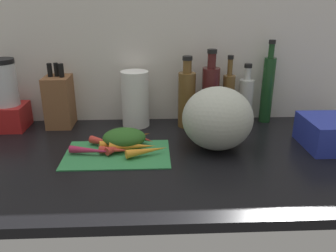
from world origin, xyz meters
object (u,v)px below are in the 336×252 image
object	(u,v)px
bottle_3	(245,99)
bottle_4	(267,88)
carrot_2	(133,146)
carrot_5	(129,138)
knife_block	(60,101)
blender_appliance	(6,100)
winter_squash	(217,118)
dish_rack	(335,133)
carrot_0	(92,151)
carrot_1	(116,150)
carrot_3	(109,143)
bottle_0	(187,98)
paper_towel_roll	(135,99)
carrot_4	(142,138)
bottle_2	(228,98)
bottle_1	(210,95)
carrot_7	(120,144)
cutting_board	(117,154)
carrot_9	(147,151)
carrot_6	(117,143)

from	to	relation	value
bottle_3	bottle_4	distance (cm)	10.62
carrot_2	carrot_5	size ratio (longest dim) A/B	0.95
carrot_5	knife_block	distance (cm)	38.19
carrot_5	blender_appliance	xyz separation A→B (cm)	(-51.06, 18.61, 10.08)
winter_squash	dish_rack	size ratio (longest dim) A/B	1.12
carrot_0	dish_rack	bearing A→B (deg)	2.91
carrot_1	carrot_3	world-z (taller)	carrot_3
bottle_0	bottle_3	size ratio (longest dim) A/B	1.15
carrot_0	bottle_0	xyz separation A→B (cm)	(35.39, 28.45, 10.42)
carrot_3	paper_towel_roll	world-z (taller)	paper_towel_roll
carrot_0	bottle_4	size ratio (longest dim) A/B	0.45
carrot_4	bottle_2	bearing A→B (deg)	29.93
carrot_1	winter_squash	size ratio (longest dim) A/B	0.45
carrot_2	knife_block	xyz separation A→B (cm)	(-32.04, 29.88, 8.34)
carrot_4	bottle_3	bearing A→B (deg)	26.27
bottle_3	carrot_2	bearing A→B (deg)	-147.78
blender_appliance	bottle_3	size ratio (longest dim) A/B	1.13
bottle_1	bottle_3	size ratio (longest dim) A/B	1.25
carrot_7	bottle_1	xyz separation A→B (cm)	(36.17, 23.12, 11.62)
carrot_2	carrot_1	bearing A→B (deg)	-161.73
bottle_4	carrot_5	bearing A→B (deg)	-158.91
winter_squash	cutting_board	bearing A→B (deg)	-171.91
carrot_2	paper_towel_roll	size ratio (longest dim) A/B	0.69
blender_appliance	bottle_0	bearing A→B (deg)	-0.37
paper_towel_roll	carrot_0	bearing A→B (deg)	-114.62
blender_appliance	carrot_4	bearing A→B (deg)	-18.86
carrot_1	bottle_2	distance (cm)	55.65
carrot_9	paper_towel_roll	size ratio (longest dim) A/B	0.63
carrot_3	dish_rack	distance (cm)	82.67
carrot_0	carrot_1	bearing A→B (deg)	0.74
cutting_board	bottle_3	world-z (taller)	bottle_3
carrot_7	bottle_0	size ratio (longest dim) A/B	0.41
knife_block	bottle_1	bearing A→B (deg)	-2.97
paper_towel_roll	bottle_2	bearing A→B (deg)	0.95
carrot_3	carrot_9	size ratio (longest dim) A/B	1.09
bottle_3	dish_rack	bearing A→B (deg)	-46.07
bottle_4	dish_rack	bearing A→B (deg)	-59.25
bottle_3	bottle_4	xyz separation A→B (cm)	(9.48, 1.02, 4.67)
carrot_1	carrot_5	world-z (taller)	carrot_5
carrot_1	paper_towel_roll	bearing A→B (deg)	79.16
carrot_2	carrot_6	world-z (taller)	carrot_2
carrot_9	cutting_board	bearing A→B (deg)	169.80
cutting_board	paper_towel_roll	distance (cm)	32.41
paper_towel_roll	bottle_4	size ratio (longest dim) A/B	0.66
bottle_0	bottle_2	xyz separation A→B (cm)	(18.04, 2.52, -1.00)
carrot_4	carrot_9	xyz separation A→B (cm)	(2.04, -11.37, 0.09)
paper_towel_roll	bottle_3	xyz separation A→B (cm)	(47.39, 1.53, -1.24)
dish_rack	cutting_board	bearing A→B (deg)	-177.08
bottle_0	bottle_4	bearing A→B (deg)	7.12
carrot_4	bottle_0	bearing A→B (deg)	45.01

